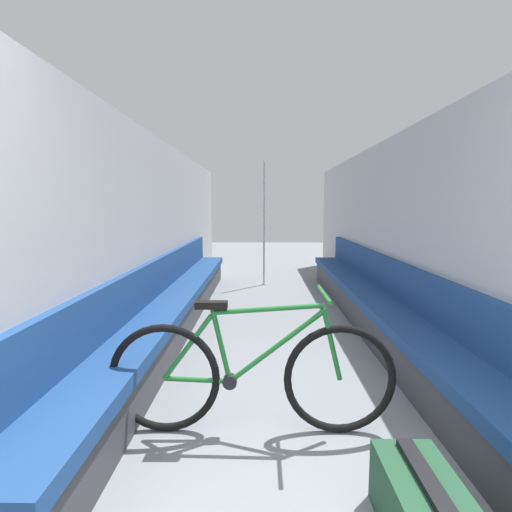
{
  "coord_description": "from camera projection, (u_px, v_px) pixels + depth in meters",
  "views": [
    {
      "loc": [
        -0.15,
        -0.92,
        1.44
      ],
      "look_at": [
        -0.19,
        2.17,
        1.06
      ],
      "focal_mm": 28.0,
      "sensor_mm": 36.0,
      "label": 1
    }
  ],
  "objects": [
    {
      "name": "wall_right",
      "position": [
        399.0,
        233.0,
        4.58
      ],
      "size": [
        0.1,
        10.56,
        2.26
      ],
      "primitive_type": "cube",
      "color": "#B2B2B7",
      "rests_on": "ground"
    },
    {
      "name": "luggage_bag",
      "position": [
        423.0,
        511.0,
        1.7
      ],
      "size": [
        0.3,
        0.58,
        0.33
      ],
      "color": "#1E472D",
      "rests_on": "ground"
    },
    {
      "name": "wall_left",
      "position": [
        151.0,
        233.0,
        4.62
      ],
      "size": [
        0.1,
        10.56,
        2.26
      ],
      "primitive_type": "cube",
      "color": "#B2B2B7",
      "rests_on": "ground"
    },
    {
      "name": "grab_pole_near",
      "position": [
        264.0,
        226.0,
        7.25
      ],
      "size": [
        0.08,
        0.08,
        2.24
      ],
      "color": "gray",
      "rests_on": "ground"
    },
    {
      "name": "bicycle",
      "position": [
        251.0,
        375.0,
        2.53
      ],
      "size": [
        1.82,
        0.46,
        0.92
      ],
      "rotation": [
        0.0,
        0.0,
        0.07
      ],
      "color": "black",
      "rests_on": "ground"
    },
    {
      "name": "bench_seat_row_right",
      "position": [
        376.0,
        307.0,
        4.63
      ],
      "size": [
        0.46,
        6.61,
        0.85
      ],
      "color": "#3D3D42",
      "rests_on": "ground"
    },
    {
      "name": "bench_seat_row_left",
      "position": [
        173.0,
        306.0,
        4.66
      ],
      "size": [
        0.46,
        6.61,
        0.85
      ],
      "color": "#3D3D42",
      "rests_on": "ground"
    }
  ]
}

